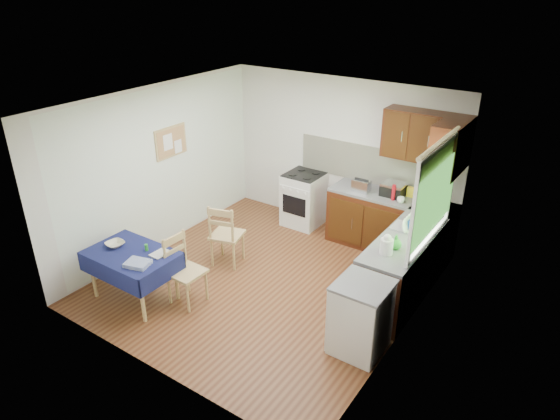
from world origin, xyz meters
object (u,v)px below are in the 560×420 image
Objects in this scene: dining_table at (132,260)px; chair_far at (225,233)px; chair_near at (184,268)px; toaster at (361,186)px; sandwich_press at (393,189)px; dish_rack at (408,227)px; kettle at (387,245)px.

chair_far is at bearing 85.41° from dining_table.
chair_near is 3.52× the size of toaster.
toaster reaches higher than chair_near.
dining_table is 1.40m from chair_far.
toaster reaches higher than sandwich_press.
chair_near is 2.96m from dish_rack.
sandwich_press reaches higher than chair_near.
dish_rack is at bearing -48.23° from chair_near.
dish_rack is (1.05, -0.77, -0.07)m from toaster.
sandwich_press is (1.64, 2.81, 0.50)m from chair_near.
chair_far is 2.58m from sandwich_press.
chair_near reaches higher than dining_table.
chair_far is (0.45, 1.33, -0.07)m from dining_table.
toaster is 1.87m from kettle.
dish_rack is 0.77m from kettle.
chair_near is at bearing -153.21° from kettle.
dining_table is 3.87m from sandwich_press.
toaster is at bearing 159.69° from dish_rack.
kettle reaches higher than chair_far.
chair_near is at bearing -123.64° from dish_rack.
toaster reaches higher than dining_table.
toaster is at bearing -146.54° from sandwich_press.
chair_near is 2.96m from toaster.
kettle is at bearing -72.70° from dish_rack.
dining_table is 3.22m from kettle.
sandwich_press is 1.09m from dish_rack.
sandwich_press is 1.78m from kettle.
dish_rack is (0.59, -0.91, -0.07)m from sandwich_press.
kettle reaches higher than sandwich_press.
chair_far is 3.64× the size of toaster.
sandwich_press is (0.46, 0.13, 0.00)m from toaster.
chair_near is at bearing 82.04° from chair_far.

